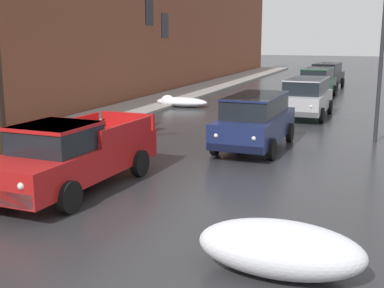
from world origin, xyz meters
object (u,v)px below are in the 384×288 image
object	(u,v)px
suv_silver_parked_kerbside_mid	(306,96)
pickup_truck_red_approaching_near_lane	(73,155)
suv_black_queued_behind_truck	(327,75)
suv_green_parked_far_down_block	(317,82)
street_lamp_post	(381,57)
suv_darkblue_parked_kerbside_close	(255,119)

from	to	relation	value
suv_silver_parked_kerbside_mid	pickup_truck_red_approaching_near_lane	bearing A→B (deg)	-104.97
suv_black_queued_behind_truck	suv_green_parked_far_down_block	bearing A→B (deg)	-89.52
suv_green_parked_far_down_block	suv_black_queued_behind_truck	bearing A→B (deg)	90.48
pickup_truck_red_approaching_near_lane	street_lamp_post	xyz separation A→B (m)	(6.92, 8.81, 2.17)
suv_silver_parked_kerbside_mid	suv_black_queued_behind_truck	bearing A→B (deg)	92.21
suv_darkblue_parked_kerbside_close	suv_silver_parked_kerbside_mid	world-z (taller)	same
suv_darkblue_parked_kerbside_close	suv_black_queued_behind_truck	size ratio (longest dim) A/B	1.05
suv_black_queued_behind_truck	street_lamp_post	bearing A→B (deg)	-78.68
pickup_truck_red_approaching_near_lane	suv_green_parked_far_down_block	size ratio (longest dim) A/B	1.19
suv_darkblue_parked_kerbside_close	suv_green_parked_far_down_block	size ratio (longest dim) A/B	1.06
suv_darkblue_parked_kerbside_close	suv_silver_parked_kerbside_mid	size ratio (longest dim) A/B	1.02
suv_silver_parked_kerbside_mid	suv_green_parked_far_down_block	distance (m)	7.99
suv_darkblue_parked_kerbside_close	street_lamp_post	xyz separation A→B (m)	(3.85, 2.51, 2.06)
pickup_truck_red_approaching_near_lane	suv_silver_parked_kerbside_mid	bearing A→B (deg)	75.03
suv_darkblue_parked_kerbside_close	suv_black_queued_behind_truck	xyz separation A→B (m)	(0.07, 21.37, -0.00)
suv_darkblue_parked_kerbside_close	suv_black_queued_behind_truck	distance (m)	21.37
suv_darkblue_parked_kerbside_close	suv_silver_parked_kerbside_mid	distance (m)	7.49
suv_black_queued_behind_truck	street_lamp_post	size ratio (longest dim) A/B	0.86
pickup_truck_red_approaching_near_lane	suv_black_queued_behind_truck	distance (m)	27.84
suv_green_parked_far_down_block	suv_black_queued_behind_truck	xyz separation A→B (m)	(-0.05, 5.93, 0.00)
suv_black_queued_behind_truck	street_lamp_post	xyz separation A→B (m)	(3.77, -18.86, 2.06)
suv_black_queued_behind_truck	pickup_truck_red_approaching_near_lane	bearing A→B (deg)	-96.48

